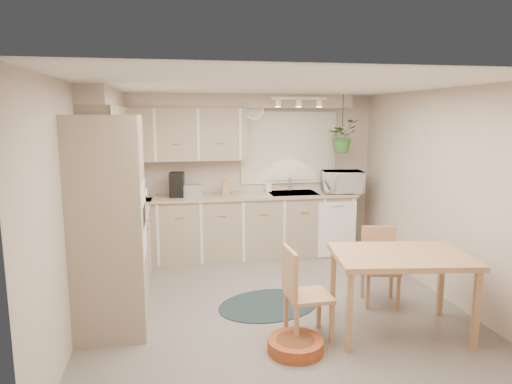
# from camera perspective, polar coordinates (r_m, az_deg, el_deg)

# --- Properties ---
(floor) EXTENTS (4.20, 4.20, 0.00)m
(floor) POSITION_cam_1_polar(r_m,az_deg,el_deg) (5.30, 2.10, -13.73)
(floor) COLOR slate
(floor) RESTS_ON ground
(ceiling) EXTENTS (4.20, 4.20, 0.00)m
(ceiling) POSITION_cam_1_polar(r_m,az_deg,el_deg) (4.88, 2.27, 13.15)
(ceiling) COLOR silver
(ceiling) RESTS_ON wall_back
(wall_back) EXTENTS (4.00, 0.04, 2.40)m
(wall_back) POSITION_cam_1_polar(r_m,az_deg,el_deg) (6.99, -1.53, 2.21)
(wall_back) COLOR #B8A898
(wall_back) RESTS_ON floor
(wall_front) EXTENTS (4.00, 0.04, 2.40)m
(wall_front) POSITION_cam_1_polar(r_m,az_deg,el_deg) (2.99, 10.96, -8.03)
(wall_front) COLOR #B8A898
(wall_front) RESTS_ON floor
(wall_left) EXTENTS (0.04, 4.20, 2.40)m
(wall_left) POSITION_cam_1_polar(r_m,az_deg,el_deg) (4.93, -21.18, -1.55)
(wall_left) COLOR #B8A898
(wall_left) RESTS_ON floor
(wall_right) EXTENTS (0.04, 4.20, 2.40)m
(wall_right) POSITION_cam_1_polar(r_m,az_deg,el_deg) (5.72, 22.16, -0.15)
(wall_right) COLOR #B8A898
(wall_right) RESTS_ON floor
(base_cab_left) EXTENTS (0.60, 1.85, 0.90)m
(base_cab_left) POSITION_cam_1_polar(r_m,az_deg,el_deg) (5.90, -16.28, -7.02)
(base_cab_left) COLOR gray
(base_cab_left) RESTS_ON floor
(base_cab_back) EXTENTS (3.60, 0.60, 0.90)m
(base_cab_back) POSITION_cam_1_polar(r_m,az_deg,el_deg) (6.81, -2.78, -4.42)
(base_cab_back) COLOR gray
(base_cab_back) RESTS_ON floor
(counter_left) EXTENTS (0.64, 1.89, 0.04)m
(counter_left) POSITION_cam_1_polar(r_m,az_deg,el_deg) (5.78, -16.40, -2.55)
(counter_left) COLOR tan
(counter_left) RESTS_ON base_cab_left
(counter_back) EXTENTS (3.64, 0.64, 0.04)m
(counter_back) POSITION_cam_1_polar(r_m,az_deg,el_deg) (6.70, -2.80, -0.54)
(counter_back) COLOR tan
(counter_back) RESTS_ON base_cab_back
(oven_stack) EXTENTS (0.65, 0.65, 2.10)m
(oven_stack) POSITION_cam_1_polar(r_m,az_deg,el_deg) (4.54, -17.91, -4.21)
(oven_stack) COLOR gray
(oven_stack) RESTS_ON floor
(wall_oven_face) EXTENTS (0.02, 0.56, 0.58)m
(wall_oven_face) POSITION_cam_1_polar(r_m,az_deg,el_deg) (4.51, -13.87, -4.12)
(wall_oven_face) COLOR white
(wall_oven_face) RESTS_ON oven_stack
(upper_cab_left) EXTENTS (0.35, 2.00, 0.75)m
(upper_cab_left) POSITION_cam_1_polar(r_m,az_deg,el_deg) (5.81, -18.02, 6.44)
(upper_cab_left) COLOR gray
(upper_cab_left) RESTS_ON wall_left
(upper_cab_back) EXTENTS (2.00, 0.35, 0.75)m
(upper_cab_back) POSITION_cam_1_polar(r_m,az_deg,el_deg) (6.68, -9.89, 7.11)
(upper_cab_back) COLOR gray
(upper_cab_back) RESTS_ON wall_back
(soffit_left) EXTENTS (0.30, 2.00, 0.20)m
(soffit_left) POSITION_cam_1_polar(r_m,az_deg,el_deg) (5.81, -18.52, 11.11)
(soffit_left) COLOR #B8A898
(soffit_left) RESTS_ON wall_left
(soffit_back) EXTENTS (3.60, 0.30, 0.20)m
(soffit_back) POSITION_cam_1_polar(r_m,az_deg,el_deg) (6.76, -3.08, 11.30)
(soffit_back) COLOR #B8A898
(soffit_back) RESTS_ON wall_back
(cooktop) EXTENTS (0.52, 0.58, 0.02)m
(cooktop) POSITION_cam_1_polar(r_m,az_deg,el_deg) (5.22, -16.95, -3.59)
(cooktop) COLOR white
(cooktop) RESTS_ON counter_left
(range_hood) EXTENTS (0.40, 0.60, 0.14)m
(range_hood) POSITION_cam_1_polar(r_m,az_deg,el_deg) (5.14, -17.42, 1.36)
(range_hood) COLOR white
(range_hood) RESTS_ON upper_cab_left
(window_blinds) EXTENTS (1.40, 0.02, 1.00)m
(window_blinds) POSITION_cam_1_polar(r_m,az_deg,el_deg) (7.06, 4.15, 5.53)
(window_blinds) COLOR white
(window_blinds) RESTS_ON wall_back
(window_frame) EXTENTS (1.50, 0.02, 1.10)m
(window_frame) POSITION_cam_1_polar(r_m,az_deg,el_deg) (7.07, 4.13, 5.53)
(window_frame) COLOR beige
(window_frame) RESTS_ON wall_back
(sink) EXTENTS (0.70, 0.48, 0.10)m
(sink) POSITION_cam_1_polar(r_m,az_deg,el_deg) (6.89, 4.63, -0.46)
(sink) COLOR #A2A5AA
(sink) RESTS_ON counter_back
(dishwasher_front) EXTENTS (0.58, 0.02, 0.83)m
(dishwasher_front) POSITION_cam_1_polar(r_m,az_deg,el_deg) (6.88, 10.10, -4.64)
(dishwasher_front) COLOR white
(dishwasher_front) RESTS_ON base_cab_back
(track_light_bar) EXTENTS (0.80, 0.04, 0.04)m
(track_light_bar) POSITION_cam_1_polar(r_m,az_deg,el_deg) (6.54, 5.38, 11.59)
(track_light_bar) COLOR white
(track_light_bar) RESTS_ON ceiling
(wall_clock) EXTENTS (0.30, 0.03, 0.30)m
(wall_clock) POSITION_cam_1_polar(r_m,az_deg,el_deg) (6.93, -0.28, 10.27)
(wall_clock) COLOR #E9C852
(wall_clock) RESTS_ON wall_back
(dining_table) EXTENTS (1.37, 1.01, 0.80)m
(dining_table) POSITION_cam_1_polar(r_m,az_deg,el_deg) (4.72, 17.46, -11.97)
(dining_table) COLOR tan
(dining_table) RESTS_ON floor
(chair_left) EXTENTS (0.43, 0.43, 0.89)m
(chair_left) POSITION_cam_1_polar(r_m,az_deg,el_deg) (4.42, 6.60, -12.45)
(chair_left) COLOR tan
(chair_left) RESTS_ON floor
(chair_back) EXTENTS (0.48, 0.48, 0.85)m
(chair_back) POSITION_cam_1_polar(r_m,az_deg,el_deg) (5.32, 15.32, -9.05)
(chair_back) COLOR tan
(chair_back) RESTS_ON floor
(braided_rug) EXTENTS (1.36, 1.16, 0.01)m
(braided_rug) POSITION_cam_1_polar(r_m,az_deg,el_deg) (5.25, 1.61, -13.91)
(braided_rug) COLOR black
(braided_rug) RESTS_ON floor
(pet_bed) EXTENTS (0.65, 0.65, 0.12)m
(pet_bed) POSITION_cam_1_polar(r_m,az_deg,el_deg) (4.32, 4.95, -18.57)
(pet_bed) COLOR #A55B21
(pet_bed) RESTS_ON floor
(microwave) EXTENTS (0.64, 0.42, 0.40)m
(microwave) POSITION_cam_1_polar(r_m,az_deg,el_deg) (6.98, 10.72, 1.55)
(microwave) COLOR white
(microwave) RESTS_ON counter_back
(soap_bottle) EXTENTS (0.09, 0.19, 0.09)m
(soap_bottle) POSITION_cam_1_polar(r_m,az_deg,el_deg) (6.94, 1.59, 0.34)
(soap_bottle) COLOR white
(soap_bottle) RESTS_ON counter_back
(hanging_plant) EXTENTS (0.60, 0.62, 0.38)m
(hanging_plant) POSITION_cam_1_polar(r_m,az_deg,el_deg) (6.92, 10.70, 6.45)
(hanging_plant) COLOR #346E2C
(hanging_plant) RESTS_ON ceiling
(coffee_maker) EXTENTS (0.23, 0.26, 0.35)m
(coffee_maker) POSITION_cam_1_polar(r_m,az_deg,el_deg) (6.62, -9.85, 0.93)
(coffee_maker) COLOR black
(coffee_maker) RESTS_ON counter_back
(toaster) EXTENTS (0.27, 0.16, 0.16)m
(toaster) POSITION_cam_1_polar(r_m,az_deg,el_deg) (6.66, -7.88, 0.22)
(toaster) COLOR #A2A5AA
(toaster) RESTS_ON counter_back
(knife_block) EXTENTS (0.10, 0.10, 0.22)m
(knife_block) POSITION_cam_1_polar(r_m,az_deg,el_deg) (6.72, -3.84, 0.62)
(knife_block) COLOR tan
(knife_block) RESTS_ON counter_back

